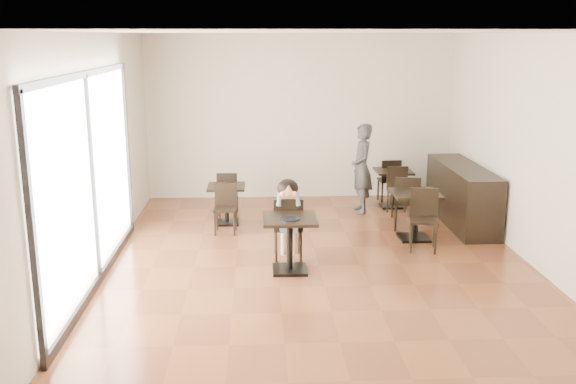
{
  "coord_description": "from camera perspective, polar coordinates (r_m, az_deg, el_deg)",
  "views": [
    {
      "loc": [
        -0.85,
        -8.51,
        3.16
      ],
      "look_at": [
        -0.42,
        0.3,
        1.0
      ],
      "focal_mm": 40.0,
      "sensor_mm": 36.0,
      "label": 1
    }
  ],
  "objects": [
    {
      "name": "plate",
      "position": [
        8.56,
        0.2,
        -2.4
      ],
      "size": [
        0.26,
        0.26,
        0.02
      ],
      "primitive_type": "cylinder",
      "color": "black",
      "rests_on": "child_table"
    },
    {
      "name": "cafe_table_back",
      "position": [
        12.23,
        9.29,
        0.31
      ],
      "size": [
        0.7,
        0.7,
        0.71
      ],
      "primitive_type": null,
      "rotation": [
        0.0,
        0.0,
        0.05
      ],
      "color": "black",
      "rests_on": "floor"
    },
    {
      "name": "ceiling",
      "position": [
        8.55,
        3.01,
        14.01
      ],
      "size": [
        6.0,
        8.0,
        0.01
      ],
      "primitive_type": "cube",
      "color": "white",
      "rests_on": "floor"
    },
    {
      "name": "pizza_slice",
      "position": [
        8.94,
        0.04,
        -0.16
      ],
      "size": [
        0.27,
        0.21,
        0.06
      ],
      "primitive_type": null,
      "color": "#D5C176",
      "rests_on": "child"
    },
    {
      "name": "wall_right",
      "position": [
        9.47,
        21.28,
        3.34
      ],
      "size": [
        0.01,
        8.0,
        3.2
      ],
      "primitive_type": "cube",
      "color": "beige",
      "rests_on": "floor"
    },
    {
      "name": "chair_mid_a",
      "position": [
        10.84,
        10.53,
        -0.9
      ],
      "size": [
        0.49,
        0.49,
        0.92
      ],
      "primitive_type": null,
      "rotation": [
        0.0,
        0.0,
        2.93
      ],
      "color": "black",
      "rests_on": "floor"
    },
    {
      "name": "cafe_table_mid",
      "position": [
        10.34,
        11.2,
        -2.08
      ],
      "size": [
        0.86,
        0.86,
        0.77
      ],
      "primitive_type": null,
      "rotation": [
        0.0,
        0.0,
        -0.22
      ],
      "color": "black",
      "rests_on": "floor"
    },
    {
      "name": "chair_back_a",
      "position": [
        12.58,
        8.94,
        1.04
      ],
      "size": [
        0.4,
        0.4,
        0.85
      ],
      "primitive_type": null,
      "rotation": [
        0.0,
        0.0,
        3.19
      ],
      "color": "black",
      "rests_on": "floor"
    },
    {
      "name": "chair_left_a",
      "position": [
        11.56,
        -5.36,
        -0.1
      ],
      "size": [
        0.38,
        0.38,
        0.8
      ],
      "primitive_type": null,
      "rotation": [
        0.0,
        0.0,
        3.1
      ],
      "color": "black",
      "rests_on": "floor"
    },
    {
      "name": "adult_patron",
      "position": [
        11.72,
        6.57,
        2.11
      ],
      "size": [
        0.42,
        0.61,
        1.62
      ],
      "primitive_type": "imported",
      "rotation": [
        0.0,
        0.0,
        -1.52
      ],
      "color": "#3C3B41",
      "rests_on": "floor"
    },
    {
      "name": "chair_back_b",
      "position": [
        11.69,
        9.86,
        0.02
      ],
      "size": [
        0.4,
        0.4,
        0.85
      ],
      "primitive_type": null,
      "rotation": [
        0.0,
        0.0,
        0.05
      ],
      "color": "black",
      "rests_on": "floor"
    },
    {
      "name": "child_chair",
      "position": [
        9.27,
        -0.02,
        -3.15
      ],
      "size": [
        0.42,
        0.42,
        0.93
      ],
      "primitive_type": null,
      "rotation": [
        0.0,
        0.0,
        3.14
      ],
      "color": "black",
      "rests_on": "floor"
    },
    {
      "name": "service_counter",
      "position": [
        11.39,
        15.19,
        -0.23
      ],
      "size": [
        0.6,
        2.4,
        1.0
      ],
      "primitive_type": "cube",
      "color": "black",
      "rests_on": "floor"
    },
    {
      "name": "child",
      "position": [
        9.24,
        -0.02,
        -2.44
      ],
      "size": [
        0.42,
        0.58,
        1.16
      ],
      "primitive_type": null,
      "color": "gray",
      "rests_on": "child_chair"
    },
    {
      "name": "storefront_window",
      "position": [
        8.47,
        -17.21,
        1.15
      ],
      "size": [
        0.04,
        4.5,
        2.6
      ],
      "primitive_type": "cube",
      "color": "white",
      "rests_on": "floor"
    },
    {
      "name": "wall_back",
      "position": [
        12.64,
        1.1,
        6.66
      ],
      "size": [
        6.0,
        0.01,
        3.2
      ],
      "primitive_type": "cube",
      "color": "beige",
      "rests_on": "floor"
    },
    {
      "name": "wall_front",
      "position": [
        4.85,
        7.52,
        -5.11
      ],
      "size": [
        6.0,
        0.01,
        3.2
      ],
      "primitive_type": "cube",
      "color": "beige",
      "rests_on": "floor"
    },
    {
      "name": "cafe_table_left",
      "position": [
        11.05,
        -5.47,
        -1.13
      ],
      "size": [
        0.66,
        0.66,
        0.67
      ],
      "primitive_type": null,
      "rotation": [
        0.0,
        0.0,
        -0.04
      ],
      "color": "black",
      "rests_on": "floor"
    },
    {
      "name": "wall_left",
      "position": [
        8.92,
        -16.71,
        3.1
      ],
      "size": [
        0.01,
        8.0,
        3.2
      ],
      "primitive_type": "cube",
      "color": "beige",
      "rests_on": "floor"
    },
    {
      "name": "chair_mid_b",
      "position": [
        9.81,
        11.98,
        -2.52
      ],
      "size": [
        0.49,
        0.49,
        0.92
      ],
      "primitive_type": null,
      "rotation": [
        0.0,
        0.0,
        -0.22
      ],
      "color": "black",
      "rests_on": "floor"
    },
    {
      "name": "chair_left_b",
      "position": [
        10.5,
        -5.61,
        -1.54
      ],
      "size": [
        0.38,
        0.38,
        0.8
      ],
      "primitive_type": null,
      "rotation": [
        0.0,
        0.0,
        -0.04
      ],
      "color": "black",
      "rests_on": "floor"
    },
    {
      "name": "child_table",
      "position": [
        8.77,
        0.16,
        -4.69
      ],
      "size": [
        0.73,
        0.73,
        0.77
      ],
      "primitive_type": null,
      "color": "black",
      "rests_on": "floor"
    },
    {
      "name": "floor",
      "position": [
        9.12,
        2.76,
        -6.53
      ],
      "size": [
        6.0,
        8.0,
        0.01
      ],
      "primitive_type": "cube",
      "color": "brown",
      "rests_on": "ground"
    }
  ]
}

